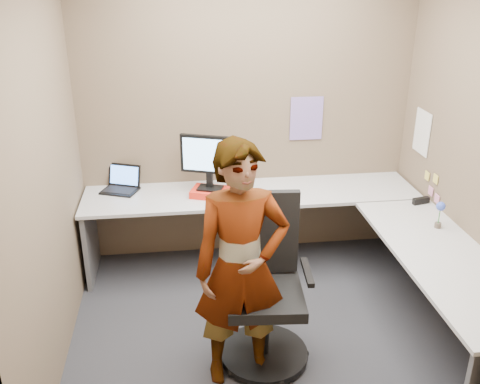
{
  "coord_description": "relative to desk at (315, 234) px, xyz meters",
  "views": [
    {
      "loc": [
        -0.65,
        -3.35,
        2.6
      ],
      "look_at": [
        -0.19,
        0.25,
        1.05
      ],
      "focal_mm": 40.0,
      "sensor_mm": 36.0,
      "label": 1
    }
  ],
  "objects": [
    {
      "name": "ground",
      "position": [
        -0.44,
        -0.39,
        -0.59
      ],
      "size": [
        3.0,
        3.0,
        0.0
      ],
      "primitive_type": "plane",
      "color": "#292A2F",
      "rests_on": "ground"
    },
    {
      "name": "wall_back",
      "position": [
        -0.44,
        0.91,
        0.76
      ],
      "size": [
        3.0,
        0.0,
        3.0
      ],
      "primitive_type": "plane",
      "rotation": [
        1.57,
        0.0,
        0.0
      ],
      "color": "brown",
      "rests_on": "ground"
    },
    {
      "name": "wall_left",
      "position": [
        -1.94,
        -0.39,
        0.76
      ],
      "size": [
        0.0,
        2.7,
        2.7
      ],
      "primitive_type": "plane",
      "rotation": [
        1.57,
        0.0,
        1.57
      ],
      "color": "brown",
      "rests_on": "ground"
    },
    {
      "name": "desk",
      "position": [
        0.0,
        0.0,
        0.0
      ],
      "size": [
        2.98,
        2.58,
        0.73
      ],
      "color": "#BBBBBB",
      "rests_on": "ground"
    },
    {
      "name": "paper_ream",
      "position": [
        -0.81,
        0.56,
        0.17
      ],
      "size": [
        0.38,
        0.33,
        0.06
      ],
      "primitive_type": "cube",
      "rotation": [
        0.0,
        0.0,
        -0.35
      ],
      "color": "red",
      "rests_on": "desk"
    },
    {
      "name": "monitor",
      "position": [
        -0.81,
        0.58,
        0.49
      ],
      "size": [
        0.49,
        0.23,
        0.48
      ],
      "rotation": [
        0.0,
        0.0,
        -0.35
      ],
      "color": "black",
      "rests_on": "paper_ream"
    },
    {
      "name": "laptop",
      "position": [
        -1.58,
        0.79,
        0.2
      ],
      "size": [
        0.38,
        0.35,
        0.22
      ],
      "rotation": [
        0.0,
        0.0,
        -0.38
      ],
      "color": "black",
      "rests_on": "desk"
    },
    {
      "name": "trackball_mouse",
      "position": [
        -0.61,
        0.49,
        0.17
      ],
      "size": [
        0.12,
        0.08,
        0.07
      ],
      "color": "#B7B7BC",
      "rests_on": "desk"
    },
    {
      "name": "origami",
      "position": [
        -0.25,
        0.46,
        0.17
      ],
      "size": [
        0.1,
        0.1,
        0.06
      ],
      "primitive_type": "cone",
      "color": "white",
      "rests_on": "desk"
    },
    {
      "name": "stapler",
      "position": [
        0.95,
        0.16,
        0.17
      ],
      "size": [
        0.16,
        0.07,
        0.05
      ],
      "primitive_type": "cube",
      "rotation": [
        0.0,
        0.0,
        0.22
      ],
      "color": "black",
      "rests_on": "desk"
    },
    {
      "name": "flower",
      "position": [
        0.89,
        -0.28,
        0.28
      ],
      "size": [
        0.07,
        0.07,
        0.22
      ],
      "color": "brown",
      "rests_on": "desk"
    },
    {
      "name": "calendar_purple",
      "position": [
        0.11,
        0.9,
        0.71
      ],
      "size": [
        0.3,
        0.01,
        0.4
      ],
      "primitive_type": "cube",
      "color": "#846BB7",
      "rests_on": "wall_back"
    },
    {
      "name": "calendar_white",
      "position": [
        1.05,
        0.51,
        0.66
      ],
      "size": [
        0.01,
        0.28,
        0.38
      ],
      "primitive_type": "cube",
      "color": "white",
      "rests_on": "wall_right"
    },
    {
      "name": "sticky_note_a",
      "position": [
        1.05,
        0.16,
        0.36
      ],
      "size": [
        0.01,
        0.07,
        0.07
      ],
      "primitive_type": "cube",
      "color": "#F2E059",
      "rests_on": "wall_right"
    },
    {
      "name": "sticky_note_b",
      "position": [
        1.05,
        0.21,
        0.23
      ],
      "size": [
        0.01,
        0.07,
        0.07
      ],
      "primitive_type": "cube",
      "color": "pink",
      "rests_on": "wall_right"
    },
    {
      "name": "sticky_note_c",
      "position": [
        1.05,
        0.09,
        0.21
      ],
      "size": [
        0.01,
        0.07,
        0.07
      ],
      "primitive_type": "cube",
      "color": "pink",
      "rests_on": "wall_right"
    },
    {
      "name": "sticky_note_d",
      "position": [
        1.05,
        0.31,
        0.33
      ],
      "size": [
        0.01,
        0.07,
        0.07
      ],
      "primitive_type": "cube",
      "color": "#F2E059",
      "rests_on": "wall_right"
    },
    {
      "name": "office_chair",
      "position": [
        -0.53,
        -0.66,
        -0.11
      ],
      "size": [
        0.63,
        0.62,
        1.18
      ],
      "rotation": [
        0.0,
        0.0,
        -0.08
      ],
      "color": "black",
      "rests_on": "ground"
    },
    {
      "name": "person",
      "position": [
        -0.71,
        -0.84,
        0.25
      ],
      "size": [
        0.64,
        0.45,
        1.68
      ],
      "primitive_type": "imported",
      "rotation": [
        0.0,
        0.0,
        0.08
      ],
      "color": "#999399",
      "rests_on": "ground"
    }
  ]
}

